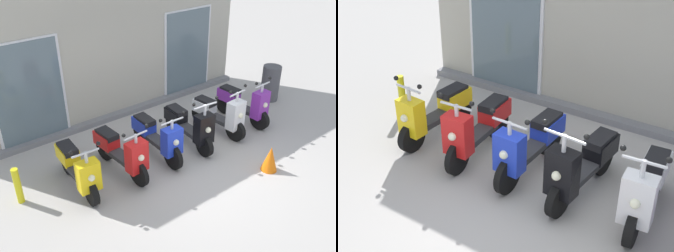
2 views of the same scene
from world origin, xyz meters
TOP-DOWN VIEW (x-y plane):
  - ground_plane at (0.00, 0.00)m, footprint 40.00×40.00m
  - storefront_facade at (0.00, 3.08)m, footprint 7.38×0.50m
  - scooter_yellow at (-2.15, 0.92)m, footprint 0.55×1.56m
  - scooter_red at (-1.28, 0.85)m, footprint 0.57×1.65m
  - scooter_blue at (-0.40, 0.88)m, footprint 0.59×1.66m
  - scooter_black at (0.42, 0.82)m, footprint 0.63×1.64m
  - scooter_white at (1.28, 0.79)m, footprint 0.56×1.53m
  - curb_bollard at (-3.15, 1.20)m, footprint 0.12×0.12m

SIDE VIEW (x-z plane):
  - ground_plane at x=0.00m, z-range 0.00..0.00m
  - curb_bollard at x=-3.15m, z-range 0.00..0.70m
  - scooter_yellow at x=-2.15m, z-range -0.14..1.03m
  - scooter_black at x=0.42m, z-range -0.17..1.11m
  - scooter_white at x=1.28m, z-range -0.17..1.10m
  - scooter_blue at x=-0.40m, z-range -0.12..1.06m
  - scooter_red at x=-1.28m, z-range -0.11..1.08m
  - storefront_facade at x=0.00m, z-range -0.07..3.66m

